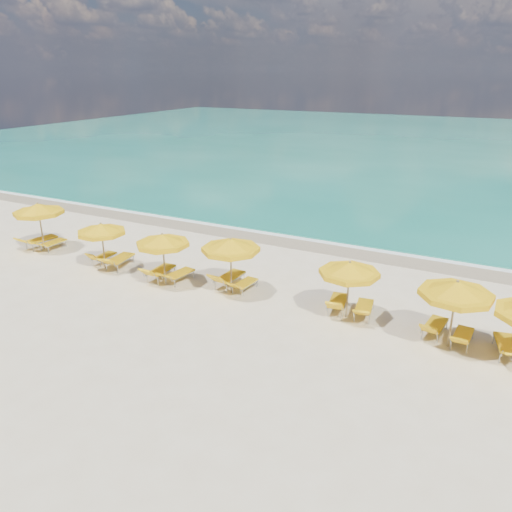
% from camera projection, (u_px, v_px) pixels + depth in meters
% --- Properties ---
extents(ground_plane, '(120.00, 120.00, 0.00)m').
position_uv_depth(ground_plane, '(239.00, 295.00, 20.23)').
color(ground_plane, beige).
extents(ocean, '(120.00, 80.00, 0.30)m').
position_uv_depth(ocean, '(431.00, 145.00, 60.23)').
color(ocean, '#14715C').
rests_on(ocean, ground).
extents(wet_sand_band, '(120.00, 2.60, 0.01)m').
position_uv_depth(wet_sand_band, '(307.00, 242.00, 26.39)').
color(wet_sand_band, tan).
rests_on(wet_sand_band, ground).
extents(foam_line, '(120.00, 1.20, 0.03)m').
position_uv_depth(foam_line, '(312.00, 238.00, 27.06)').
color(foam_line, white).
rests_on(foam_line, ground).
extents(whitecap_near, '(14.00, 0.36, 0.05)m').
position_uv_depth(whitecap_near, '(279.00, 193.00, 36.95)').
color(whitecap_near, white).
rests_on(whitecap_near, ground).
extents(whitecap_far, '(18.00, 0.30, 0.05)m').
position_uv_depth(whitecap_far, '(491.00, 193.00, 36.82)').
color(whitecap_far, white).
rests_on(whitecap_far, ground).
extents(umbrella_1, '(2.56, 2.56, 2.46)m').
position_uv_depth(umbrella_1, '(38.00, 209.00, 24.65)').
color(umbrella_1, '#987E4C').
rests_on(umbrella_1, ground).
extents(umbrella_2, '(2.87, 2.87, 2.21)m').
position_uv_depth(umbrella_2, '(101.00, 229.00, 22.30)').
color(umbrella_2, '#987E4C').
rests_on(umbrella_2, ground).
extents(umbrella_3, '(2.91, 2.91, 2.27)m').
position_uv_depth(umbrella_3, '(163.00, 241.00, 20.67)').
color(umbrella_3, '#987E4C').
rests_on(umbrella_3, ground).
extents(umbrella_4, '(2.96, 2.96, 2.40)m').
position_uv_depth(umbrella_4, '(231.00, 246.00, 19.75)').
color(umbrella_4, '#987E4C').
rests_on(umbrella_4, ground).
extents(umbrella_5, '(2.60, 2.60, 2.23)m').
position_uv_depth(umbrella_5, '(349.00, 269.00, 17.77)').
color(umbrella_5, '#987E4C').
rests_on(umbrella_5, ground).
extents(umbrella_6, '(2.86, 2.86, 2.40)m').
position_uv_depth(umbrella_6, '(456.00, 290.00, 15.78)').
color(umbrella_6, '#987E4C').
rests_on(umbrella_6, ground).
extents(lounger_1_left, '(1.02, 2.14, 0.80)m').
position_uv_depth(lounger_1_left, '(41.00, 243.00, 25.61)').
color(lounger_1_left, '#A5A8AD').
rests_on(lounger_1_left, ground).
extents(lounger_1_right, '(0.62, 1.76, 0.67)m').
position_uv_depth(lounger_1_right, '(53.00, 245.00, 25.33)').
color(lounger_1_right, '#A5A8AD').
rests_on(lounger_1_right, ground).
extents(lounger_2_left, '(0.58, 1.59, 0.77)m').
position_uv_depth(lounger_2_left, '(104.00, 259.00, 23.53)').
color(lounger_2_left, '#A5A8AD').
rests_on(lounger_2_left, ground).
extents(lounger_2_right, '(0.91, 2.07, 0.86)m').
position_uv_depth(lounger_2_right, '(120.00, 262.00, 22.99)').
color(lounger_2_right, '#A5A8AD').
rests_on(lounger_2_right, ground).
extents(lounger_3_left, '(0.70, 1.92, 0.86)m').
position_uv_depth(lounger_3_left, '(160.00, 274.00, 21.73)').
color(lounger_3_left, '#A5A8AD').
rests_on(lounger_3_left, ground).
extents(lounger_3_right, '(0.85, 1.88, 0.74)m').
position_uv_depth(lounger_3_right, '(179.00, 277.00, 21.45)').
color(lounger_3_right, '#A5A8AD').
rests_on(lounger_3_right, ground).
extents(lounger_4_left, '(0.81, 2.02, 0.90)m').
position_uv_depth(lounger_4_left, '(229.00, 280.00, 21.02)').
color(lounger_4_left, '#A5A8AD').
rests_on(lounger_4_left, ground).
extents(lounger_4_right, '(0.70, 1.69, 0.71)m').
position_uv_depth(lounger_4_right, '(244.00, 286.00, 20.55)').
color(lounger_4_right, '#A5A8AD').
rests_on(lounger_4_right, ground).
extents(lounger_5_left, '(0.89, 1.92, 0.86)m').
position_uv_depth(lounger_5_left, '(337.00, 305.00, 18.84)').
color(lounger_5_left, '#A5A8AD').
rests_on(lounger_5_left, ground).
extents(lounger_5_right, '(0.84, 1.87, 0.76)m').
position_uv_depth(lounger_5_right, '(364.00, 311.00, 18.42)').
color(lounger_5_right, '#A5A8AD').
rests_on(lounger_5_right, ground).
extents(lounger_6_left, '(0.80, 1.81, 0.81)m').
position_uv_depth(lounger_6_left, '(434.00, 329.00, 17.14)').
color(lounger_6_left, '#A5A8AD').
rests_on(lounger_6_left, ground).
extents(lounger_6_right, '(0.67, 1.70, 0.74)m').
position_uv_depth(lounger_6_right, '(462.00, 339.00, 16.52)').
color(lounger_6_right, '#A5A8AD').
rests_on(lounger_6_right, ground).
extents(lounger_7_left, '(0.97, 1.97, 0.71)m').
position_uv_depth(lounger_7_left, '(506.00, 349.00, 15.92)').
color(lounger_7_left, '#A5A8AD').
rests_on(lounger_7_left, ground).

